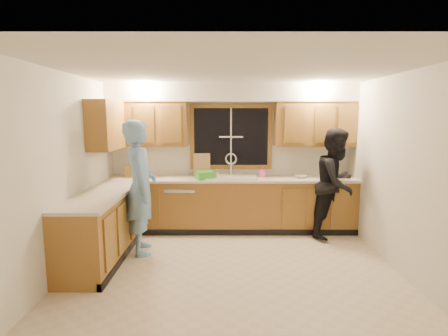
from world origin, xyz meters
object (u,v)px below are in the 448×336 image
object	(u,v)px
stove	(86,242)
woman	(336,183)
dishwasher	(182,207)
soap_bottle	(262,172)
knife_block	(129,171)
sink	(231,181)
dish_crate	(205,175)
man	(140,187)
bowl	(301,176)

from	to	relation	value
stove	woman	bearing A→B (deg)	23.04
dishwasher	soap_bottle	distance (m)	1.51
woman	knife_block	size ratio (longest dim) A/B	8.52
sink	stove	world-z (taller)	sink
stove	dish_crate	bearing A→B (deg)	51.22
sink	soap_bottle	bearing A→B (deg)	6.75
stove	knife_block	size ratio (longest dim) A/B	4.33
dishwasher	woman	world-z (taller)	woman
sink	man	size ratio (longest dim) A/B	0.45
dishwasher	dish_crate	bearing A→B (deg)	-15.26
stove	knife_block	distance (m)	1.93
dishwasher	stove	size ratio (longest dim) A/B	0.91
dish_crate	bowl	world-z (taller)	dish_crate
dish_crate	dishwasher	bearing A→B (deg)	164.74
knife_block	bowl	distance (m)	2.94
sink	dish_crate	xyz separation A→B (m)	(-0.44, -0.13, 0.12)
man	knife_block	xyz separation A→B (m)	(-0.43, 1.01, 0.07)
sink	dishwasher	distance (m)	0.96
stove	man	size ratio (longest dim) A/B	0.47
stove	woman	distance (m)	3.81
soap_bottle	man	bearing A→B (deg)	-150.44
bowl	woman	bearing A→B (deg)	-34.24
dishwasher	knife_block	world-z (taller)	knife_block
knife_block	dish_crate	size ratio (longest dim) A/B	0.75
dishwasher	man	bearing A→B (deg)	-115.73
woman	stove	bearing A→B (deg)	156.77
woman	soap_bottle	xyz separation A→B (m)	(-1.15, 0.40, 0.12)
sink	woman	xyz separation A→B (m)	(1.69, -0.34, 0.02)
sink	man	distance (m)	1.65
dishwasher	woman	size ratio (longest dim) A/B	0.46
dishwasher	soap_bottle	world-z (taller)	soap_bottle
man	knife_block	world-z (taller)	man
soap_bottle	woman	bearing A→B (deg)	-19.37
man	dish_crate	distance (m)	1.23
dishwasher	woman	distance (m)	2.60
bowl	man	bearing A→B (deg)	-158.57
woman	bowl	size ratio (longest dim) A/B	8.97
woman	soap_bottle	bearing A→B (deg)	114.36
bowl	knife_block	bearing A→B (deg)	179.50
man	woman	bearing A→B (deg)	-92.74
stove	woman	size ratio (longest dim) A/B	0.51
dishwasher	bowl	size ratio (longest dim) A/B	4.15
sink	soap_bottle	size ratio (longest dim) A/B	4.91
man	bowl	world-z (taller)	man
dishwasher	stove	distance (m)	2.04
knife_block	bowl	bearing A→B (deg)	-0.54
sink	knife_block	world-z (taller)	sink
soap_bottle	sink	bearing A→B (deg)	-173.25
woman	bowl	world-z (taller)	woman
dish_crate	man	bearing A→B (deg)	-135.73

